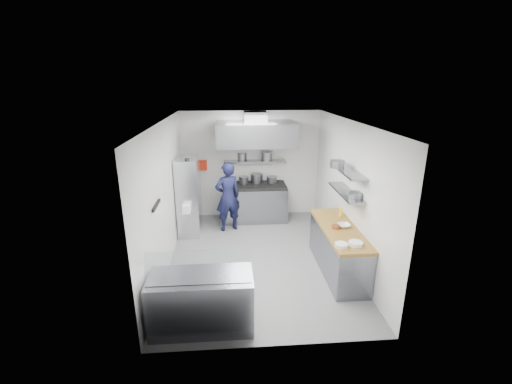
{
  "coord_description": "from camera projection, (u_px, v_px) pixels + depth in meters",
  "views": [
    {
      "loc": [
        -0.53,
        -6.33,
        3.51
      ],
      "look_at": [
        0.0,
        0.6,
        1.25
      ],
      "focal_mm": 24.0,
      "sensor_mm": 36.0,
      "label": 1
    }
  ],
  "objects": [
    {
      "name": "plate_stack_b",
      "position": [
        356.0,
        244.0,
        5.7
      ],
      "size": [
        0.24,
        0.24,
        0.06
      ],
      "primitive_type": "cylinder",
      "color": "white",
      "rests_on": "prep_counter_top"
    },
    {
      "name": "wall_back",
      "position": [
        251.0,
        165.0,
        9.06
      ],
      "size": [
        3.6,
        2.8,
        0.02
      ],
      "primitive_type": "cube",
      "rotation": [
        1.57,
        0.0,
        0.0
      ],
      "color": "white",
      "rests_on": "floor"
    },
    {
      "name": "ceiling",
      "position": [
        259.0,
        122.0,
        6.26
      ],
      "size": [
        5.0,
        5.0,
        0.0
      ],
      "primitive_type": "plane",
      "rotation": [
        3.14,
        0.0,
        0.0
      ],
      "color": "silver",
      "rests_on": "wall_back"
    },
    {
      "name": "stock_pot_mid",
      "position": [
        257.0,
        178.0,
        8.98
      ],
      "size": [
        0.31,
        0.31,
        0.24
      ],
      "primitive_type": "cylinder",
      "color": "slate",
      "rests_on": "cooktop"
    },
    {
      "name": "wall_left",
      "position": [
        165.0,
        196.0,
        6.56
      ],
      "size": [
        2.8,
        5.0,
        0.02
      ],
      "primitive_type": "cube",
      "rotation": [
        1.57,
        0.0,
        1.57
      ],
      "color": "white",
      "rests_on": "floor"
    },
    {
      "name": "stock_pot_left",
      "position": [
        244.0,
        180.0,
        8.87
      ],
      "size": [
        0.25,
        0.25,
        0.2
      ],
      "primitive_type": "cylinder",
      "color": "slate",
      "rests_on": "cooktop"
    },
    {
      "name": "shelf_pot_b",
      "position": [
        267.0,
        156.0,
        8.9
      ],
      "size": [
        0.27,
        0.27,
        0.22
      ],
      "primitive_type": "cylinder",
      "color": "slate",
      "rests_on": "over_range_shelf"
    },
    {
      "name": "chef",
      "position": [
        228.0,
        197.0,
        8.23
      ],
      "size": [
        0.72,
        0.59,
        1.7
      ],
      "primitive_type": "imported",
      "rotation": [
        0.0,
        0.0,
        3.47
      ],
      "color": "#111434",
      "rests_on": "floor"
    },
    {
      "name": "cooktop",
      "position": [
        255.0,
        186.0,
        8.83
      ],
      "size": [
        1.57,
        0.78,
        0.06
      ],
      "primitive_type": "cube",
      "color": "black",
      "rests_on": "gas_range"
    },
    {
      "name": "gas_range",
      "position": [
        255.0,
        203.0,
        8.98
      ],
      "size": [
        1.6,
        0.8,
        0.9
      ],
      "primitive_type": "cube",
      "color": "gray",
      "rests_on": "floor"
    },
    {
      "name": "red_firebox",
      "position": [
        203.0,
        165.0,
        8.91
      ],
      "size": [
        0.22,
        0.1,
        0.26
      ],
      "primitive_type": "cube",
      "color": "red",
      "rests_on": "wall_back"
    },
    {
      "name": "shelf_pot_c",
      "position": [
        356.0,
        195.0,
        6.12
      ],
      "size": [
        0.24,
        0.24,
        0.1
      ],
      "primitive_type": "cylinder",
      "color": "slate",
      "rests_on": "wall_shelf_lower"
    },
    {
      "name": "rack_bin_a",
      "position": [
        187.0,
        209.0,
        7.61
      ],
      "size": [
        0.17,
        0.21,
        0.19
      ],
      "primitive_type": "cube",
      "color": "white",
      "rests_on": "wire_rack"
    },
    {
      "name": "plate_stack_a",
      "position": [
        341.0,
        245.0,
        5.65
      ],
      "size": [
        0.22,
        0.22,
        0.06
      ],
      "primitive_type": "cylinder",
      "color": "white",
      "rests_on": "prep_counter_top"
    },
    {
      "name": "squeeze_bottle",
      "position": [
        341.0,
        212.0,
        6.89
      ],
      "size": [
        0.06,
        0.06,
        0.18
      ],
      "primitive_type": "cylinder",
      "color": "yellow",
      "rests_on": "prep_counter_top"
    },
    {
      "name": "shelf_pot_a",
      "position": [
        242.0,
        156.0,
        9.04
      ],
      "size": [
        0.28,
        0.28,
        0.18
      ],
      "primitive_type": "cylinder",
      "color": "slate",
      "rests_on": "over_range_shelf"
    },
    {
      "name": "wall_shelf_upper",
      "position": [
        347.0,
        171.0,
        6.37
      ],
      "size": [
        0.3,
        1.3,
        0.04
      ],
      "primitive_type": "cube",
      "color": "gray",
      "rests_on": "wall_right"
    },
    {
      "name": "wall_shelf_lower",
      "position": [
        346.0,
        192.0,
        6.5
      ],
      "size": [
        0.3,
        1.3,
        0.04
      ],
      "primitive_type": "cube",
      "color": "gray",
      "rests_on": "wall_right"
    },
    {
      "name": "copper_pan",
      "position": [
        336.0,
        227.0,
        6.35
      ],
      "size": [
        0.15,
        0.15,
        0.06
      ],
      "primitive_type": "cylinder",
      "color": "#B25C32",
      "rests_on": "prep_counter_top"
    },
    {
      "name": "knife_strip",
      "position": [
        156.0,
        205.0,
        5.66
      ],
      "size": [
        0.04,
        0.55,
        0.05
      ],
      "primitive_type": "cube",
      "color": "black",
      "rests_on": "wall_left"
    },
    {
      "name": "rack_jar",
      "position": [
        187.0,
        162.0,
        7.54
      ],
      "size": [
        0.11,
        0.11,
        0.18
      ],
      "primitive_type": "cylinder",
      "color": "black",
      "rests_on": "wire_rack"
    },
    {
      "name": "prep_counter_base",
      "position": [
        338.0,
        251.0,
        6.53
      ],
      "size": [
        0.62,
        2.0,
        0.84
      ],
      "primitive_type": "cube",
      "color": "gray",
      "rests_on": "floor"
    },
    {
      "name": "mixing_bowl",
      "position": [
        344.0,
        225.0,
        6.42
      ],
      "size": [
        0.26,
        0.26,
        0.06
      ],
      "primitive_type": "imported",
      "rotation": [
        0.0,
        0.0,
        0.11
      ],
      "color": "white",
      "rests_on": "prep_counter_top"
    },
    {
      "name": "display_case",
      "position": [
        202.0,
        301.0,
        5.02
      ],
      "size": [
        1.5,
        0.7,
        0.85
      ],
      "primitive_type": "cube",
      "color": "gray",
      "rests_on": "floor"
    },
    {
      "name": "wire_rack",
      "position": [
        189.0,
        196.0,
        8.08
      ],
      "size": [
        0.5,
        0.9,
        1.85
      ],
      "primitive_type": "cube",
      "color": "silver",
      "rests_on": "floor"
    },
    {
      "name": "floor",
      "position": [
        258.0,
        258.0,
        7.13
      ],
      "size": [
        5.0,
        5.0,
        0.0
      ],
      "primitive_type": "plane",
      "color": "slate",
      "rests_on": "ground"
    },
    {
      "name": "stock_pot_right",
      "position": [
        272.0,
        179.0,
        9.0
      ],
      "size": [
        0.27,
        0.27,
        0.16
      ],
      "primitive_type": "cylinder",
      "color": "slate",
      "rests_on": "cooktop"
    },
    {
      "name": "over_range_shelf",
      "position": [
        255.0,
        161.0,
        8.88
      ],
      "size": [
        1.6,
        0.3,
        0.04
      ],
      "primitive_type": "cube",
      "color": "gray",
      "rests_on": "wall_back"
    },
    {
      "name": "rack_bin_b",
      "position": [
        188.0,
        181.0,
        7.95
      ],
      "size": [
        0.13,
        0.17,
        0.15
      ],
      "primitive_type": "cube",
      "color": "yellow",
      "rests_on": "wire_rack"
    },
    {
      "name": "prep_counter_top",
      "position": [
        340.0,
        229.0,
        6.39
      ],
      "size": [
        0.65,
        2.04,
        0.06
      ],
      "primitive_type": "cube",
      "color": "olive",
      "rests_on": "prep_counter_base"
    },
    {
      "name": "hood_duct",
      "position": [
        255.0,
        117.0,
        8.34
      ],
      "size": [
        0.55,
        0.55,
        0.24
      ],
      "primitive_type": "cube",
      "color": "slate",
      "rests_on": "extractor_hood"
    },
    {
      "name": "extractor_hood",
      "position": [
        256.0,
        134.0,
        8.24
      ],
      "size": [
        1.9,
        1.15,
        0.55
      ],
      "primitive_type": "cube",
      "color": "gray",
      "rests_on": "wall_back"
    },
    {
      "name": "wall_right",
      "position": [
        348.0,
        192.0,
        6.82
      ],
      "size": [
        2.8,
        5.0,
        0.02
      ],
      "primitive_type": "cube",
      "rotation": [
        1.57,
        0.0,
        -1.57
      ],
      "color": "white",
      "rests_on": "floor"
    },
    {
      "name": "shelf_pot_d",
      "position": [
        337.0,
        164.0,
        6.49
      ],
      "size": [
        0.27,
        0.27,
        0.14
      ],
      "primitive_type": "cylinder",
      "color": "slate",
      "rests_on": "wall_shelf_upper"
    },
    {
      "name": "display_glass",
      "position": [
        199.0,
        267.0,
        4.71
      ],
      "size": [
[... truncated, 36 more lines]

